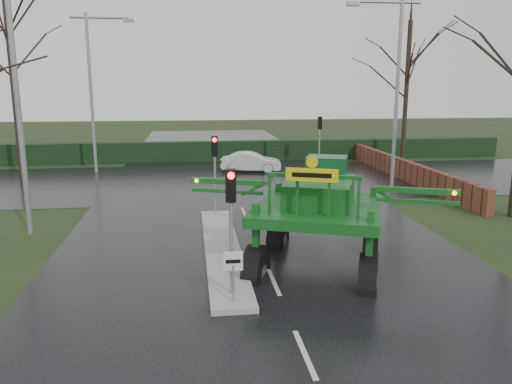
{
  "coord_description": "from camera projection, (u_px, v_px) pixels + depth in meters",
  "views": [
    {
      "loc": [
        -2.27,
        -13.41,
        5.59
      ],
      "look_at": [
        -0.1,
        3.25,
        2.0
      ],
      "focal_mm": 35.0,
      "sensor_mm": 36.0,
      "label": 1
    }
  ],
  "objects": [
    {
      "name": "brick_wall",
      "position": [
        397.0,
        167.0,
        31.18
      ],
      "size": [
        0.4,
        20.0,
        1.2
      ],
      "primitive_type": "cube",
      "color": "#592D1E",
      "rests_on": "ground"
    },
    {
      "name": "road_main",
      "position": [
        240.0,
        203.0,
        24.15
      ],
      "size": [
        14.0,
        80.0,
        0.02
      ],
      "primitive_type": "cube",
      "color": "black",
      "rests_on": "ground"
    },
    {
      "name": "traffic_signal_far",
      "position": [
        320.0,
        130.0,
        34.14
      ],
      "size": [
        0.26,
        0.33,
        3.52
      ],
      "rotation": [
        0.0,
        0.0,
        3.14
      ],
      "color": "gray",
      "rests_on": "ground"
    },
    {
      "name": "road_cross",
      "position": [
        230.0,
        180.0,
        29.97
      ],
      "size": [
        80.0,
        12.0,
        0.02
      ],
      "primitive_type": "cube",
      "color": "black",
      "rests_on": "ground"
    },
    {
      "name": "street_light_left_near",
      "position": [
        24.0,
        74.0,
        17.99
      ],
      "size": [
        3.85,
        0.3,
        10.0
      ],
      "color": "gray",
      "rests_on": "ground"
    },
    {
      "name": "white_sedan",
      "position": [
        251.0,
        172.0,
        32.99
      ],
      "size": [
        4.12,
        2.06,
        1.3
      ],
      "primitive_type": "imported",
      "rotation": [
        0.0,
        0.0,
        1.39
      ],
      "color": "silver",
      "rests_on": "ground"
    },
    {
      "name": "keep_left_sign",
      "position": [
        233.0,
        268.0,
        12.62
      ],
      "size": [
        0.5,
        0.07,
        1.35
      ],
      "color": "gray",
      "rests_on": "ground"
    },
    {
      "name": "tree_right_far",
      "position": [
        407.0,
        72.0,
        35.11
      ],
      "size": [
        7.0,
        7.0,
        12.05
      ],
      "color": "black",
      "rests_on": "ground"
    },
    {
      "name": "traffic_signal_mid",
      "position": [
        215.0,
        158.0,
        21.02
      ],
      "size": [
        0.26,
        0.33,
        3.52
      ],
      "color": "gray",
      "rests_on": "ground"
    },
    {
      "name": "street_light_right",
      "position": [
        392.0,
        78.0,
        25.88
      ],
      "size": [
        3.85,
        0.3,
        10.0
      ],
      "color": "gray",
      "rests_on": "ground"
    },
    {
      "name": "street_light_left_far",
      "position": [
        95.0,
        79.0,
        31.56
      ],
      "size": [
        3.85,
        0.3,
        10.0
      ],
      "color": "gray",
      "rests_on": "ground"
    },
    {
      "name": "ground",
      "position": [
        274.0,
        282.0,
        14.46
      ],
      "size": [
        140.0,
        140.0,
        0.0
      ],
      "primitive_type": "plane",
      "color": "black",
      "rests_on": "ground"
    },
    {
      "name": "traffic_signal_near",
      "position": [
        231.0,
        205.0,
        12.77
      ],
      "size": [
        0.26,
        0.33,
        3.52
      ],
      "color": "gray",
      "rests_on": "ground"
    },
    {
      "name": "hedge_row",
      "position": [
        222.0,
        151.0,
        37.57
      ],
      "size": [
        44.0,
        0.9,
        1.5
      ],
      "primitive_type": "cube",
      "color": "black",
      "rests_on": "ground"
    },
    {
      "name": "median_island",
      "position": [
        222.0,
        249.0,
        17.18
      ],
      "size": [
        1.2,
        10.0,
        0.16
      ],
      "primitive_type": "cube",
      "color": "gray",
      "rests_on": "ground"
    },
    {
      "name": "tree_left_far",
      "position": [
        11.0,
        58.0,
        28.83
      ],
      "size": [
        7.7,
        7.7,
        13.26
      ],
      "color": "black",
      "rests_on": "ground"
    },
    {
      "name": "crop_sprayer",
      "position": [
        258.0,
        203.0,
        14.8
      ],
      "size": [
        7.73,
        6.17,
        4.61
      ],
      "rotation": [
        0.0,
        0.0,
        -0.38
      ],
      "color": "black",
      "rests_on": "ground"
    }
  ]
}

